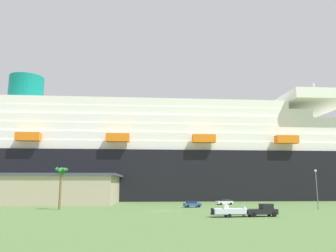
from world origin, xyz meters
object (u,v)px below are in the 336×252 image
Objects in this scene: pickup_truck at (262,210)px; street_lamp at (316,184)px; cruise_ship at (129,159)px; parked_car_white_van at (225,202)px; small_boat_on_trailer at (233,211)px; palm_tree at (61,175)px; parked_car_blue_suv at (192,204)px.

pickup_truck is 0.63× the size of street_lamp.
cruise_ship is 50.37m from parked_car_white_van.
small_boat_on_trailer is at bearing -103.69° from parked_car_white_van.
palm_tree is 59.33m from street_lamp.
cruise_ship is at bearing 108.19° from parked_car_blue_suv.
cruise_ship is 33.53× the size of street_lamp.
palm_tree is (-39.19, 21.37, 6.76)m from pickup_truck.
cruise_ship reaches higher than parked_car_blue_suv.
small_boat_on_trailer is at bearing -85.11° from parked_car_blue_suv.
pickup_truck is (24.09, -76.29, -14.72)m from cruise_ship.
palm_tree reaches higher than street_lamp.
pickup_truck is 37.14m from parked_car_white_van.
parked_car_white_van is 1.06× the size of parked_car_blue_suv.
parked_car_white_van is (3.62, 36.96, -0.21)m from pickup_truck.
pickup_truck is at bearing -72.47° from cruise_ship.
palm_tree is 46.10m from parked_car_white_van.
small_boat_on_trailer is 0.82× the size of palm_tree.
cruise_ship is at bearing 126.23° from street_lamp.
pickup_truck is 1.16× the size of parked_car_white_van.
street_lamp is at bearing -51.86° from parked_car_white_van.
parked_car_white_van is at bearing 42.48° from parked_car_blue_suv.
palm_tree reaches higher than parked_car_white_van.
street_lamp is 26.80m from parked_car_white_van.
cruise_ship is 54.44m from parked_car_blue_suv.
street_lamp reaches higher than parked_car_white_van.
palm_tree is at bearing 147.30° from small_boat_on_trailer.
pickup_truck reaches higher than parked_car_white_van.
parked_car_blue_suv is at bearing 94.89° from small_boat_on_trailer.
pickup_truck reaches higher than small_boat_on_trailer.
cruise_ship reaches higher than pickup_truck.
small_boat_on_trailer is (-5.45, -0.29, -0.08)m from pickup_truck.
parked_car_white_van is 15.42m from parked_car_blue_suv.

